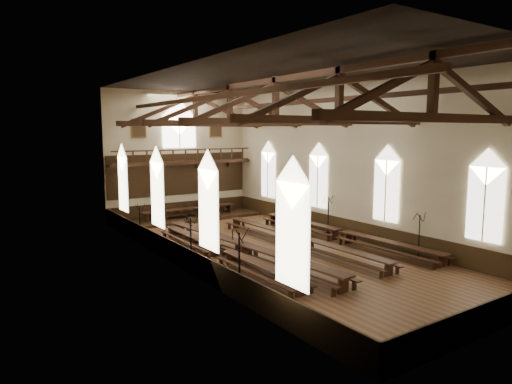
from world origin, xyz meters
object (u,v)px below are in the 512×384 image
(refectory_row_c, at_px, (298,239))
(candelabrum_right_far, at_px, (297,215))
(candelabrum_left_mid, at_px, (191,252))
(candelabrum_left_far, at_px, (140,229))
(candelabrum_right_mid, at_px, (328,222))
(candelabrum_right_near, at_px, (419,245))
(refectory_row_a, at_px, (223,251))
(refectory_row_b, at_px, (243,247))
(refectory_row_d, at_px, (341,233))
(high_table, at_px, (190,209))
(candelabrum_left_near, at_px, (239,275))
(dais, at_px, (190,218))

(refectory_row_c, xyz_separation_m, candelabrum_right_far, (3.95, 4.89, 0.25))
(candelabrum_left_mid, distance_m, candelabrum_left_far, 7.40)
(candelabrum_right_mid, bearing_deg, candelabrum_right_near, -90.00)
(refectory_row_a, bearing_deg, candelabrum_right_mid, 9.54)
(refectory_row_b, xyz_separation_m, candelabrum_left_mid, (-3.24, -0.23, 0.25))
(candelabrum_right_far, bearing_deg, candelabrum_right_mid, -90.00)
(refectory_row_a, distance_m, candelabrum_left_mid, 2.12)
(refectory_row_c, bearing_deg, refectory_row_d, -8.09)
(high_table, xyz_separation_m, candelabrum_right_near, (5.50, -17.07, -0.05))
(refectory_row_c, xyz_separation_m, high_table, (-1.55, 11.51, 0.30))
(candelabrum_right_near, bearing_deg, refectory_row_b, 145.10)
(refectory_row_b, height_order, candelabrum_right_far, candelabrum_right_far)
(refectory_row_c, distance_m, candelabrum_right_near, 6.82)
(high_table, xyz_separation_m, candelabrum_left_mid, (-5.60, -11.81, 0.02))
(refectory_row_b, bearing_deg, candelabrum_right_near, -34.90)
(candelabrum_left_mid, height_order, candelabrum_right_near, candelabrum_left_mid)
(candelabrum_left_far, bearing_deg, candelabrum_right_mid, -26.26)
(candelabrum_left_near, xyz_separation_m, candelabrum_right_near, (11.10, -0.64, -0.10))
(refectory_row_a, relative_size, candelabrum_left_far, 5.89)
(refectory_row_a, relative_size, candelabrum_left_mid, 4.94)
(candelabrum_right_mid, bearing_deg, candelabrum_right_far, 90.00)
(high_table, bearing_deg, refectory_row_b, -101.52)
(candelabrum_right_near, bearing_deg, candelabrum_right_mid, 90.00)
(refectory_row_a, height_order, refectory_row_d, refectory_row_d)
(refectory_row_d, bearing_deg, dais, 111.50)
(high_table, distance_m, candelabrum_right_near, 17.93)
(high_table, height_order, candelabrum_right_far, candelabrum_right_far)
(candelabrum_right_mid, relative_size, candelabrum_right_far, 1.02)
(refectory_row_a, height_order, candelabrum_right_far, candelabrum_right_far)
(refectory_row_d, distance_m, high_table, 12.86)
(refectory_row_d, height_order, candelabrum_right_far, candelabrum_right_far)
(refectory_row_b, bearing_deg, refectory_row_c, 1.06)
(candelabrum_right_far, bearing_deg, refectory_row_c, -128.97)
(refectory_row_c, bearing_deg, refectory_row_b, -178.94)
(candelabrum_left_mid, bearing_deg, candelabrum_left_near, -90.00)
(refectory_row_c, distance_m, candelabrum_left_far, 10.08)
(candelabrum_left_mid, xyz_separation_m, candelabrum_right_near, (11.10, -5.26, -0.07))
(refectory_row_c, relative_size, candelabrum_left_near, 4.91)
(refectory_row_b, height_order, refectory_row_c, refectory_row_b)
(candelabrum_right_mid, height_order, candelabrum_right_far, candelabrum_right_mid)
(refectory_row_d, height_order, high_table, high_table)
(refectory_row_a, bearing_deg, candelabrum_left_mid, -168.91)
(candelabrum_left_near, bearing_deg, candelabrum_right_near, -3.29)
(dais, bearing_deg, candelabrum_left_mid, -115.37)
(candelabrum_right_mid, bearing_deg, candelabrum_left_far, 153.74)
(refectory_row_b, bearing_deg, candelabrum_right_far, 32.26)
(refectory_row_d, xyz_separation_m, candelabrum_left_far, (-10.31, 7.55, 0.16))
(refectory_row_b, xyz_separation_m, refectory_row_c, (3.91, 0.07, -0.07))
(refectory_row_a, bearing_deg, refectory_row_b, -8.39)
(candelabrum_left_near, xyz_separation_m, candelabrum_left_far, (-0.00, 12.02, -0.17))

